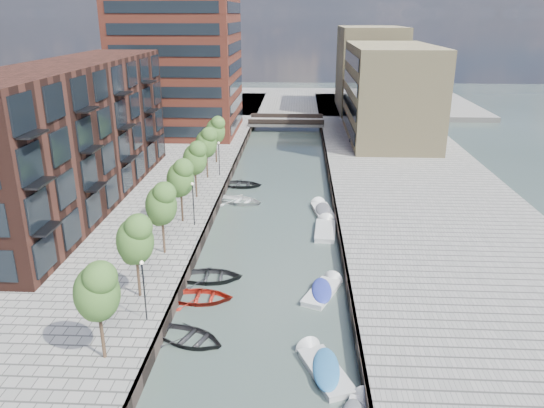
# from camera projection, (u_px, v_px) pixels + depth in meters

# --- Properties ---
(water) EXTENTS (300.00, 300.00, 0.00)m
(water) POSITION_uv_depth(u_px,v_px,m) (279.00, 184.00, 63.81)
(water) COLOR #38473F
(water) RESTS_ON ground
(quay_right) EXTENTS (20.00, 140.00, 1.00)m
(quay_right) POSITION_uv_depth(u_px,v_px,m) (414.00, 182.00, 62.85)
(quay_right) COLOR gray
(quay_right) RESTS_ON ground
(quay_wall_left) EXTENTS (0.25, 140.00, 1.00)m
(quay_wall_left) POSITION_uv_depth(u_px,v_px,m) (229.00, 179.00, 63.94)
(quay_wall_left) COLOR #332823
(quay_wall_left) RESTS_ON ground
(quay_wall_right) EXTENTS (0.25, 140.00, 1.00)m
(quay_wall_right) POSITION_uv_depth(u_px,v_px,m) (330.00, 181.00, 63.34)
(quay_wall_right) COLOR #332823
(quay_wall_right) RESTS_ON ground
(far_closure) EXTENTS (80.00, 40.00, 1.00)m
(far_closure) POSITION_uv_depth(u_px,v_px,m) (290.00, 102.00, 120.01)
(far_closure) COLOR gray
(far_closure) RESTS_ON ground
(apartment_block) EXTENTS (8.00, 38.00, 14.00)m
(apartment_block) POSITION_uv_depth(u_px,v_px,m) (75.00, 135.00, 52.69)
(apartment_block) COLOR #331913
(apartment_block) RESTS_ON quay_left
(tower) EXTENTS (18.00, 18.00, 30.00)m
(tower) POSITION_uv_depth(u_px,v_px,m) (177.00, 36.00, 82.71)
(tower) COLOR brown
(tower) RESTS_ON quay_left
(tan_block_near) EXTENTS (12.00, 25.00, 14.00)m
(tan_block_near) POSITION_uv_depth(u_px,v_px,m) (390.00, 92.00, 80.98)
(tan_block_near) COLOR tan
(tan_block_near) RESTS_ON quay_right
(tan_block_far) EXTENTS (12.00, 20.00, 16.00)m
(tan_block_far) POSITION_uv_depth(u_px,v_px,m) (370.00, 69.00, 105.07)
(tan_block_far) COLOR tan
(tan_block_far) RESTS_ON quay_right
(bridge) EXTENTS (13.00, 6.00, 1.30)m
(bridge) POSITION_uv_depth(u_px,v_px,m) (286.00, 122.00, 93.40)
(bridge) COLOR gray
(bridge) RESTS_ON ground
(tree_0) EXTENTS (2.50, 2.50, 5.95)m
(tree_0) POSITION_uv_depth(u_px,v_px,m) (96.00, 290.00, 28.60)
(tree_0) COLOR #382619
(tree_0) RESTS_ON quay_left
(tree_1) EXTENTS (2.50, 2.50, 5.95)m
(tree_1) POSITION_uv_depth(u_px,v_px,m) (135.00, 238.00, 35.18)
(tree_1) COLOR #382619
(tree_1) RESTS_ON quay_left
(tree_2) EXTENTS (2.50, 2.50, 5.95)m
(tree_2) POSITION_uv_depth(u_px,v_px,m) (161.00, 203.00, 41.76)
(tree_2) COLOR #382619
(tree_2) RESTS_ON quay_left
(tree_3) EXTENTS (2.50, 2.50, 5.95)m
(tree_3) POSITION_uv_depth(u_px,v_px,m) (180.00, 177.00, 48.33)
(tree_3) COLOR #382619
(tree_3) RESTS_ON quay_left
(tree_4) EXTENTS (2.50, 2.50, 5.95)m
(tree_4) POSITION_uv_depth(u_px,v_px,m) (195.00, 157.00, 54.91)
(tree_4) COLOR #382619
(tree_4) RESTS_ON quay_left
(tree_5) EXTENTS (2.50, 2.50, 5.95)m
(tree_5) POSITION_uv_depth(u_px,v_px,m) (206.00, 142.00, 61.49)
(tree_5) COLOR #382619
(tree_5) RESTS_ON quay_left
(tree_6) EXTENTS (2.50, 2.50, 5.95)m
(tree_6) POSITION_uv_depth(u_px,v_px,m) (215.00, 130.00, 68.07)
(tree_6) COLOR #382619
(tree_6) RESTS_ON quay_left
(lamp_0) EXTENTS (0.24, 0.24, 4.12)m
(lamp_0) POSITION_uv_depth(u_px,v_px,m) (144.00, 284.00, 32.91)
(lamp_0) COLOR black
(lamp_0) RESTS_ON quay_left
(lamp_1) EXTENTS (0.24, 0.24, 4.12)m
(lamp_1) POSITION_uv_depth(u_px,v_px,m) (193.00, 199.00, 47.94)
(lamp_1) COLOR black
(lamp_1) RESTS_ON quay_left
(lamp_2) EXTENTS (0.24, 0.24, 4.12)m
(lamp_2) POSITION_uv_depth(u_px,v_px,m) (219.00, 155.00, 62.97)
(lamp_2) COLOR black
(lamp_2) RESTS_ON quay_left
(sloop_0) EXTENTS (5.24, 3.85, 1.05)m
(sloop_0) POSITION_uv_depth(u_px,v_px,m) (210.00, 280.00, 40.86)
(sloop_0) COLOR black
(sloop_0) RESTS_ON ground
(sloop_1) EXTENTS (5.57, 4.85, 0.96)m
(sloop_1) POSITION_uv_depth(u_px,v_px,m) (190.00, 341.00, 33.20)
(sloop_1) COLOR black
(sloop_1) RESTS_ON ground
(sloop_2) EXTENTS (4.69, 3.36, 0.97)m
(sloop_2) POSITION_uv_depth(u_px,v_px,m) (201.00, 300.00, 37.93)
(sloop_2) COLOR #9F1B11
(sloop_2) RESTS_ON ground
(sloop_3) EXTENTS (5.92, 5.01, 1.05)m
(sloop_3) POSITION_uv_depth(u_px,v_px,m) (240.00, 203.00, 57.45)
(sloop_3) COLOR silver
(sloop_3) RESTS_ON ground
(sloop_4) EXTENTS (5.30, 3.99, 1.04)m
(sloop_4) POSITION_uv_depth(u_px,v_px,m) (241.00, 187.00, 62.90)
(sloop_4) COLOR black
(sloop_4) RESTS_ON ground
(motorboat_0) EXTENTS (3.39, 5.15, 1.63)m
(motorboat_0) POSITION_uv_depth(u_px,v_px,m) (323.00, 367.00, 30.45)
(motorboat_0) COLOR beige
(motorboat_0) RESTS_ON ground
(motorboat_2) EXTENTS (2.18, 5.39, 1.76)m
(motorboat_2) POSITION_uv_depth(u_px,v_px,m) (325.00, 229.00, 50.16)
(motorboat_2) COLOR silver
(motorboat_2) RESTS_ON ground
(motorboat_3) EXTENTS (3.26, 4.88, 1.54)m
(motorboat_3) POSITION_uv_depth(u_px,v_px,m) (324.00, 290.00, 38.94)
(motorboat_3) COLOR silver
(motorboat_3) RESTS_ON ground
(motorboat_4) EXTENTS (2.49, 5.14, 1.64)m
(motorboat_4) POSITION_uv_depth(u_px,v_px,m) (322.00, 210.00, 54.81)
(motorboat_4) COLOR silver
(motorboat_4) RESTS_ON ground
(car) EXTENTS (2.23, 3.63, 1.16)m
(car) POSITION_uv_depth(u_px,v_px,m) (355.00, 137.00, 80.81)
(car) COLOR silver
(car) RESTS_ON quay_right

